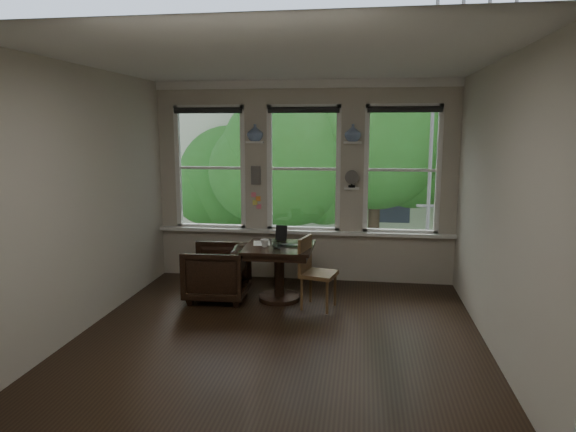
% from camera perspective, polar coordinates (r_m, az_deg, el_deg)
% --- Properties ---
extents(ground, '(4.50, 4.50, 0.00)m').
position_cam_1_polar(ground, '(5.98, -0.85, -12.93)').
color(ground, black).
rests_on(ground, ground).
extents(ceiling, '(4.50, 4.50, 0.00)m').
position_cam_1_polar(ceiling, '(5.56, -0.94, 16.93)').
color(ceiling, silver).
rests_on(ceiling, ground).
extents(wall_back, '(4.50, 0.00, 4.50)m').
position_cam_1_polar(wall_back, '(7.79, 1.77, 3.79)').
color(wall_back, '#BAB49F').
rests_on(wall_back, ground).
extents(wall_front, '(4.50, 0.00, 4.50)m').
position_cam_1_polar(wall_front, '(3.41, -6.98, -3.92)').
color(wall_front, '#BAB49F').
rests_on(wall_front, ground).
extents(wall_left, '(0.00, 4.50, 4.50)m').
position_cam_1_polar(wall_left, '(6.33, -21.43, 1.77)').
color(wall_left, '#BAB49F').
rests_on(wall_left, ground).
extents(wall_right, '(0.00, 4.50, 4.50)m').
position_cam_1_polar(wall_right, '(5.67, 22.17, 0.87)').
color(wall_right, '#BAB49F').
rests_on(wall_right, ground).
extents(window_left, '(1.10, 0.12, 1.90)m').
position_cam_1_polar(window_left, '(8.06, -8.56, 5.32)').
color(window_left, white).
rests_on(window_left, ground).
extents(window_center, '(1.10, 0.12, 1.90)m').
position_cam_1_polar(window_center, '(7.77, 1.78, 5.26)').
color(window_center, white).
rests_on(window_center, ground).
extents(window_right, '(1.10, 0.12, 1.90)m').
position_cam_1_polar(window_right, '(7.74, 12.54, 5.02)').
color(window_right, white).
rests_on(window_right, ground).
extents(shelf_left, '(0.26, 0.16, 0.03)m').
position_cam_1_polar(shelf_left, '(7.77, -3.67, 8.20)').
color(shelf_left, white).
rests_on(shelf_left, ground).
extents(shelf_right, '(0.26, 0.16, 0.03)m').
position_cam_1_polar(shelf_right, '(7.60, 7.20, 8.11)').
color(shelf_right, white).
rests_on(shelf_right, ground).
extents(intercom, '(0.14, 0.06, 0.28)m').
position_cam_1_polar(intercom, '(7.83, -3.58, 4.54)').
color(intercom, '#59544F').
rests_on(intercom, ground).
extents(sticky_notes, '(0.16, 0.01, 0.24)m').
position_cam_1_polar(sticky_notes, '(7.87, -3.55, 2.01)').
color(sticky_notes, pink).
rests_on(sticky_notes, ground).
extents(desk_fan, '(0.20, 0.20, 0.24)m').
position_cam_1_polar(desk_fan, '(7.62, 7.10, 3.82)').
color(desk_fan, '#59544F').
rests_on(desk_fan, ground).
extents(vase_left, '(0.24, 0.24, 0.25)m').
position_cam_1_polar(vase_left, '(7.77, -3.68, 9.22)').
color(vase_left, silver).
rests_on(vase_left, shelf_left).
extents(vase_right, '(0.24, 0.24, 0.25)m').
position_cam_1_polar(vase_right, '(7.60, 7.22, 9.16)').
color(vase_right, silver).
rests_on(vase_right, shelf_right).
extents(table, '(0.90, 0.90, 0.75)m').
position_cam_1_polar(table, '(6.96, -0.98, -6.35)').
color(table, black).
rests_on(table, ground).
extents(armchair_left, '(0.85, 0.83, 0.75)m').
position_cam_1_polar(armchair_left, '(7.06, -7.91, -6.23)').
color(armchair_left, black).
rests_on(armchair_left, ground).
extents(cushion_red, '(0.45, 0.45, 0.06)m').
position_cam_1_polar(cushion_red, '(7.04, -7.92, -5.63)').
color(cushion_red, maroon).
rests_on(cushion_red, armchair_left).
extents(side_chair_right, '(0.51, 0.51, 0.92)m').
position_cam_1_polar(side_chair_right, '(6.65, 3.44, -6.39)').
color(side_chair_right, '#4D351B').
rests_on(side_chair_right, ground).
extents(laptop, '(0.31, 0.20, 0.02)m').
position_cam_1_polar(laptop, '(6.82, 0.14, -3.33)').
color(laptop, black).
rests_on(laptop, table).
extents(mug, '(0.13, 0.13, 0.10)m').
position_cam_1_polar(mug, '(6.82, -2.61, -3.01)').
color(mug, white).
rests_on(mug, table).
extents(drinking_glass, '(0.15, 0.15, 0.10)m').
position_cam_1_polar(drinking_glass, '(6.72, -1.27, -3.21)').
color(drinking_glass, white).
rests_on(drinking_glass, table).
extents(tablet, '(0.16, 0.09, 0.22)m').
position_cam_1_polar(tablet, '(7.15, -0.74, -1.93)').
color(tablet, black).
rests_on(tablet, table).
extents(papers, '(0.28, 0.34, 0.00)m').
position_cam_1_polar(papers, '(7.04, -2.95, -3.02)').
color(papers, silver).
rests_on(papers, table).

